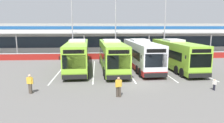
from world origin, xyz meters
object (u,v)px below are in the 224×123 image
Objects in this scene: coach_bus_left_centre at (112,56)px; pedestrian_child at (214,84)px; coach_bus_right_centre at (176,55)px; lamp_post_centre at (116,21)px; coach_bus_centre at (141,55)px; coach_bus_leftmost at (78,56)px; lamp_post_west at (72,21)px; pedestrian_in_dark_coat at (30,83)px; pedestrian_near_bin at (119,86)px; lamp_post_east at (165,21)px.

pedestrian_child is (8.26, -9.04, -1.24)m from coach_bus_left_centre.
coach_bus_right_centre is 12.19× the size of pedestrian_child.
pedestrian_child is 22.10m from lamp_post_centre.
coach_bus_left_centre is at bearing -171.31° from coach_bus_centre.
pedestrian_child is (12.63, -9.48, -1.24)m from coach_bus_leftmost.
coach_bus_left_centre is at bearing -60.82° from lamp_post_west.
lamp_post_west reaches higher than pedestrian_in_dark_coat.
pedestrian_near_bin reaches higher than pedestrian_child.
pedestrian_child is at bearing -90.44° from coach_bus_right_centre.
coach_bus_right_centre reaches higher than pedestrian_near_bin.
lamp_post_east is at bearing 84.34° from pedestrian_child.
coach_bus_centre is 1.00× the size of coach_bus_right_centre.
pedestrian_child is 0.09× the size of lamp_post_centre.
coach_bus_right_centre is 1.11× the size of lamp_post_east.
coach_bus_leftmost is at bearing 71.79° from pedestrian_in_dark_coat.
pedestrian_in_dark_coat is at bearing -140.24° from coach_bus_centre.
coach_bus_leftmost is 1.11× the size of lamp_post_centre.
lamp_post_east is at bearing 63.37° from pedestrian_near_bin.
pedestrian_in_dark_coat is at bearing -132.17° from lamp_post_east.
lamp_post_east is (14.58, 10.23, 4.50)m from coach_bus_leftmost.
lamp_post_centre is (-6.84, 20.21, 5.75)m from pedestrian_child.
coach_bus_left_centre is 3.90m from coach_bus_centre.
coach_bus_left_centre is at bearing -178.95° from coach_bus_right_centre.
coach_bus_centre is at bearing 8.69° from coach_bus_left_centre.
lamp_post_centre reaches higher than pedestrian_in_dark_coat.
coach_bus_right_centre is at bearing -1.28° from coach_bus_leftmost.
lamp_post_west is 16.42m from lamp_post_east.
coach_bus_centre is at bearing 1.06° from coach_bus_leftmost.
coach_bus_right_centre is at bearing 50.24° from pedestrian_near_bin.
coach_bus_centre is 12.19× the size of pedestrian_child.
coach_bus_leftmost is at bearing 178.72° from coach_bus_right_centre.
lamp_post_centre is (-6.91, 11.02, 4.50)m from coach_bus_right_centre.
lamp_post_east is (6.36, 10.08, 4.50)m from coach_bus_centre.
pedestrian_child is 20.62m from lamp_post_east.
lamp_post_centre is (5.79, 10.73, 4.50)m from coach_bus_leftmost.
pedestrian_in_dark_coat is 22.47m from lamp_post_centre.
coach_bus_leftmost reaches higher than pedestrian_child.
pedestrian_child is at bearing 7.18° from pedestrian_near_bin.
coach_bus_left_centre is 1.11× the size of lamp_post_west.
pedestrian_near_bin is 22.69m from lamp_post_west.
coach_bus_left_centre is at bearing 49.85° from pedestrian_in_dark_coat.
coach_bus_right_centre is 18.74m from lamp_post_west.
pedestrian_in_dark_coat reaches higher than pedestrian_child.
lamp_post_west reaches higher than coach_bus_leftmost.
lamp_post_west is at bearing 133.72° from coach_bus_centre.
coach_bus_leftmost is 15.84m from pedestrian_child.
lamp_post_centre reaches higher than pedestrian_child.
pedestrian_in_dark_coat is (-7.40, -8.77, -0.91)m from coach_bus_left_centre.
lamp_post_centre is 1.00× the size of lamp_post_east.
coach_bus_left_centre is 13.48m from lamp_post_west.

